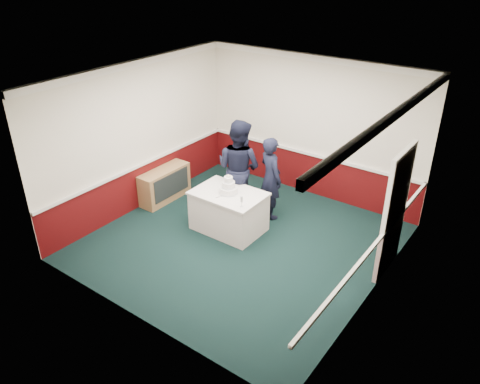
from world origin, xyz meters
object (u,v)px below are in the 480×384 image
Objects in this scene: wedding_cake at (228,188)px; champagne_flute at (242,200)px; cake_knife at (221,196)px; person_woman at (271,178)px; cake_table at (229,211)px; sideboard at (165,184)px; person_man at (239,168)px.

champagne_flute is (0.50, -0.28, 0.03)m from wedding_cake.
person_woman is (0.38, 1.10, 0.05)m from cake_knife.
cake_table is 3.63× the size of wedding_cake.
sideboard is at bearing -172.08° from cake_knife.
cake_knife is at bearing 171.42° from champagne_flute.
person_man is at bearing 110.32° from cake_table.
wedding_cake is 1.65× the size of cake_knife.
sideboard is 2.36m from person_woman.
champagne_flute is at bearing -10.77° from sideboard.
person_man is (-0.25, 0.67, 0.09)m from wedding_cake.
sideboard is 1.84m from cake_table.
wedding_cake is at bearing 109.20° from person_man.
person_man reaches higher than cake_table.
cake_knife is (-0.03, -0.20, 0.39)m from cake_table.
champagne_flute reaches higher than sideboard.
wedding_cake reaches higher than champagne_flute.
cake_table is at bearing 95.31° from person_woman.
champagne_flute reaches higher than cake_table.
cake_knife is (1.81, -0.36, 0.44)m from sideboard.
cake_table is at bearing 100.80° from cake_knife.
person_man reaches higher than cake_knife.
person_woman is at bearing 18.56° from sideboard.
wedding_cake is at bearing 90.00° from cake_table.
cake_knife is at bearing -98.53° from cake_table.
person_woman is (0.60, 0.23, -0.14)m from person_man.
cake_table is 0.78m from champagne_flute.
champagne_flute is (0.50, -0.28, 0.53)m from cake_table.
sideboard is 5.85× the size of champagne_flute.
person_man is at bearing 47.90° from person_woman.
wedding_cake is 0.22× the size of person_woman.
person_woman reaches higher than cake_knife.
sideboard is at bearing 174.88° from cake_table.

